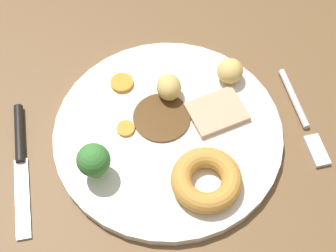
{
  "coord_description": "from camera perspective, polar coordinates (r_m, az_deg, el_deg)",
  "views": [
    {
      "loc": [
        7.11,
        30.05,
        58.87
      ],
      "look_at": [
        -1.0,
        -1.5,
        6.0
      ],
      "focal_mm": 52.64,
      "sensor_mm": 36.0,
      "label": 1
    }
  ],
  "objects": [
    {
      "name": "dining_table",
      "position": [
        0.65,
        -0.53,
        -3.22
      ],
      "size": [
        120.0,
        84.0,
        3.6
      ],
      "primitive_type": "cube",
      "color": "brown",
      "rests_on": "ground"
    },
    {
      "name": "dinner_plate",
      "position": [
        0.64,
        0.0,
        -0.8
      ],
      "size": [
        29.44,
        29.44,
        1.4
      ],
      "primitive_type": "cylinder",
      "color": "silver",
      "rests_on": "dining_table"
    },
    {
      "name": "gravy_pool",
      "position": [
        0.64,
        -0.74,
        1.0
      ],
      "size": [
        7.47,
        7.47,
        0.3
      ],
      "primitive_type": "cylinder",
      "color": "#563819",
      "rests_on": "dinner_plate"
    },
    {
      "name": "meat_slice_main",
      "position": [
        0.64,
        5.68,
        1.66
      ],
      "size": [
        7.89,
        6.64,
        0.8
      ],
      "primitive_type": "cube",
      "rotation": [
        0.0,
        0.0,
        3.31
      ],
      "color": "tan",
      "rests_on": "dinner_plate"
    },
    {
      "name": "yorkshire_pudding",
      "position": [
        0.58,
        4.47,
        -6.23
      ],
      "size": [
        8.46,
        8.46,
        2.48
      ],
      "primitive_type": "torus",
      "color": "#C68938",
      "rests_on": "dinner_plate"
    },
    {
      "name": "roast_potato_left",
      "position": [
        0.67,
        7.2,
        6.34
      ],
      "size": [
        4.96,
        4.99,
        3.2
      ],
      "primitive_type": "ellipsoid",
      "rotation": [
        0.0,
        0.0,
        0.94
      ],
      "color": "#D8B260",
      "rests_on": "dinner_plate"
    },
    {
      "name": "roast_potato_right",
      "position": [
        0.65,
        0.11,
        4.52
      ],
      "size": [
        3.54,
        3.97,
        3.33
      ],
      "primitive_type": "ellipsoid",
      "rotation": [
        0.0,
        0.0,
        1.48
      ],
      "color": "#D8B260",
      "rests_on": "dinner_plate"
    },
    {
      "name": "carrot_coin_front",
      "position": [
        0.67,
        -5.36,
        4.99
      ],
      "size": [
        3.06,
        3.06,
        0.58
      ],
      "primitive_type": "cylinder",
      "color": "orange",
      "rests_on": "dinner_plate"
    },
    {
      "name": "carrot_coin_back",
      "position": [
        0.63,
        -4.93,
        -0.3
      ],
      "size": [
        2.3,
        2.3,
        0.43
      ],
      "primitive_type": "cylinder",
      "color": "orange",
      "rests_on": "dinner_plate"
    },
    {
      "name": "broccoli_floret",
      "position": [
        0.58,
        -8.61,
        -3.99
      ],
      "size": [
        4.0,
        4.0,
        5.24
      ],
      "color": "#8CB766",
      "rests_on": "dinner_plate"
    },
    {
      "name": "fork",
      "position": [
        0.67,
        15.35,
        0.8
      ],
      "size": [
        2.09,
        15.28,
        0.9
      ],
      "rotation": [
        0.0,
        0.0,
        1.55
      ],
      "color": "silver",
      "rests_on": "dining_table"
    },
    {
      "name": "knife",
      "position": [
        0.65,
        -16.72,
        -3.35
      ],
      "size": [
        2.62,
        18.55,
        1.2
      ],
      "rotation": [
        0.0,
        0.0,
        1.51
      ],
      "color": "black",
      "rests_on": "dining_table"
    }
  ]
}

